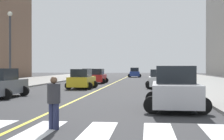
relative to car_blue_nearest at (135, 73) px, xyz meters
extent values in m
cube|color=silver|center=(-0.72, -53.93, -0.89)|extent=(0.90, 4.00, 0.01)
cube|color=silver|center=(1.08, -53.93, -0.89)|extent=(0.90, 4.00, 0.01)
cube|color=silver|center=(2.88, -53.93, -0.89)|extent=(0.90, 4.00, 0.01)
cube|color=yellow|center=(-1.62, -17.93, -0.89)|extent=(0.16, 80.00, 0.01)
cube|color=#2D479E|center=(0.00, -0.06, -0.19)|extent=(2.13, 4.36, 0.92)
cube|color=#1E2328|center=(-0.01, 0.19, 0.63)|extent=(1.72, 2.21, 0.77)
cylinder|color=black|center=(-0.92, -1.43, -0.55)|extent=(0.70, 0.26, 0.69)
cylinder|color=black|center=(1.05, -1.34, -0.55)|extent=(0.70, 0.26, 0.69)
cylinder|color=black|center=(-1.04, 1.21, -0.55)|extent=(0.70, 0.26, 0.69)
cylinder|color=black|center=(0.93, 1.30, -0.55)|extent=(0.70, 0.26, 0.69)
cube|color=red|center=(-3.57, -24.94, -0.24)|extent=(1.84, 3.99, 0.85)
cube|color=#1E2328|center=(-3.57, -25.18, 0.52)|extent=(1.53, 2.00, 0.72)
cylinder|color=black|center=(-2.64, -23.72, -0.57)|extent=(0.65, 0.21, 0.64)
cylinder|color=black|center=(-4.47, -23.70, -0.57)|extent=(0.65, 0.21, 0.64)
cylinder|color=black|center=(-2.66, -26.18, -0.57)|extent=(0.65, 0.21, 0.64)
cylinder|color=black|center=(-4.50, -26.17, -0.57)|extent=(0.65, 0.21, 0.64)
cube|color=slate|center=(-6.77, -43.64, -0.21)|extent=(1.97, 4.22, 0.90)
cube|color=#1E2328|center=(-6.77, -43.89, 0.60)|extent=(1.63, 2.12, 0.76)
cylinder|color=black|center=(-5.78, -42.36, -0.55)|extent=(0.68, 0.23, 0.68)
cylinder|color=black|center=(-5.82, -44.96, -0.55)|extent=(0.68, 0.23, 0.68)
cube|color=gold|center=(-3.40, -34.66, -0.24)|extent=(1.92, 4.05, 0.86)
cube|color=#1E2328|center=(-3.41, -34.89, 0.54)|extent=(1.58, 2.04, 0.72)
cylinder|color=black|center=(-2.45, -33.44, -0.57)|extent=(0.65, 0.23, 0.65)
cylinder|color=black|center=(-4.30, -33.39, -0.57)|extent=(0.65, 0.23, 0.65)
cylinder|color=black|center=(-2.51, -35.92, -0.57)|extent=(0.65, 0.23, 0.65)
cylinder|color=black|center=(-4.36, -35.87, -0.57)|extent=(0.65, 0.23, 0.65)
cube|color=#B7B7BC|center=(3.80, -48.24, -0.16)|extent=(2.14, 4.53, 0.96)
cube|color=#1E2328|center=(3.81, -47.98, 0.70)|extent=(1.76, 2.28, 0.81)
cylinder|color=black|center=(2.74, -49.60, -0.53)|extent=(0.73, 0.25, 0.72)
cylinder|color=black|center=(4.80, -49.66, -0.53)|extent=(0.73, 0.25, 0.72)
cylinder|color=black|center=(2.81, -46.83, -0.53)|extent=(0.73, 0.25, 0.72)
cylinder|color=black|center=(4.87, -46.88, -0.53)|extent=(0.73, 0.25, 0.72)
cube|color=silver|center=(3.59, -33.22, -0.25)|extent=(1.83, 3.94, 0.84)
cube|color=#1E2328|center=(3.58, -32.99, 0.51)|extent=(1.52, 1.98, 0.71)
cylinder|color=black|center=(2.70, -34.45, -0.58)|extent=(0.64, 0.21, 0.63)
cylinder|color=black|center=(4.51, -34.43, -0.58)|extent=(0.64, 0.21, 0.63)
cylinder|color=black|center=(2.66, -32.02, -0.58)|extent=(0.64, 0.21, 0.63)
cylinder|color=black|center=(4.47, -31.99, -0.58)|extent=(0.64, 0.21, 0.63)
cube|color=black|center=(-6.75, -13.95, -0.25)|extent=(1.91, 4.00, 0.85)
cube|color=#1E2328|center=(-6.74, -14.19, 0.51)|extent=(1.57, 2.02, 0.71)
cylinder|color=black|center=(-5.88, -12.70, -0.57)|extent=(0.65, 0.23, 0.64)
cylinder|color=black|center=(-7.70, -12.76, -0.57)|extent=(0.65, 0.23, 0.64)
cylinder|color=black|center=(-5.80, -15.15, -0.57)|extent=(0.65, 0.23, 0.64)
cylinder|color=black|center=(-7.62, -15.21, -0.57)|extent=(0.65, 0.23, 0.64)
cylinder|color=#232847|center=(-0.43, -53.31, -0.49)|extent=(0.19, 0.19, 0.81)
cylinder|color=#232847|center=(-0.27, -53.37, -0.49)|extent=(0.19, 0.19, 0.81)
cylinder|color=#2D2D33|center=(-0.35, -53.34, 0.23)|extent=(0.41, 0.41, 0.61)
sphere|color=brown|center=(-0.35, -53.34, 0.64)|extent=(0.22, 0.22, 0.22)
cylinder|color=#38383D|center=(-9.95, -35.40, 2.53)|extent=(0.20, 0.20, 6.54)
sphere|color=silver|center=(-9.95, -35.40, 5.95)|extent=(0.44, 0.44, 0.44)
camera|label=1|loc=(2.54, -62.81, 1.03)|focal=50.26mm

